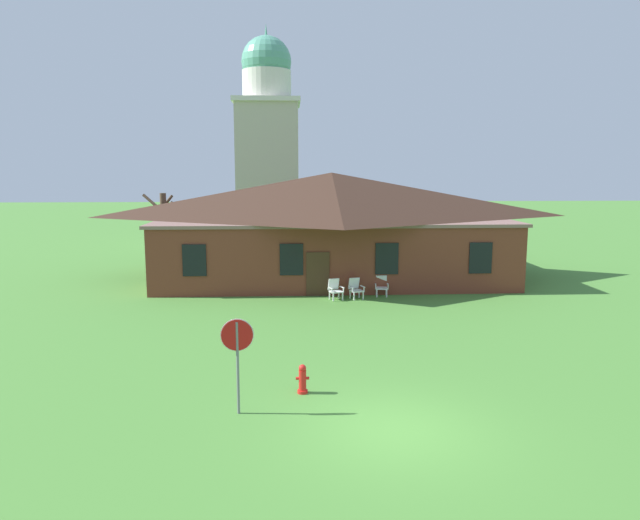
# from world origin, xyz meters

# --- Properties ---
(ground_plane) EXTENTS (200.00, 200.00, 0.00)m
(ground_plane) POSITION_xyz_m (0.00, 0.00, 0.00)
(ground_plane) COLOR #477F33
(brick_building) EXTENTS (18.78, 10.40, 5.78)m
(brick_building) POSITION_xyz_m (-0.00, 19.48, 2.95)
(brick_building) COLOR brown
(brick_building) RESTS_ON ground
(dome_tower) EXTENTS (5.18, 5.18, 17.12)m
(dome_tower) POSITION_xyz_m (-4.01, 34.48, 7.74)
(dome_tower) COLOR #BCB29E
(dome_tower) RESTS_ON ground
(stop_sign) EXTENTS (0.80, 0.09, 2.38)m
(stop_sign) POSITION_xyz_m (-3.63, 1.15, 1.69)
(stop_sign) COLOR slate
(stop_sign) RESTS_ON ground
(lawn_chair_by_porch) EXTENTS (0.75, 0.81, 0.96)m
(lawn_chair_by_porch) POSITION_xyz_m (-0.26, 13.67, 0.50)
(lawn_chair_by_porch) COLOR white
(lawn_chair_by_porch) RESTS_ON ground
(lawn_chair_near_door) EXTENTS (0.75, 0.81, 0.96)m
(lawn_chair_near_door) POSITION_xyz_m (0.70, 13.80, 0.50)
(lawn_chair_near_door) COLOR white
(lawn_chair_near_door) RESTS_ON ground
(lawn_chair_left_end) EXTENTS (0.68, 0.72, 0.96)m
(lawn_chair_left_end) POSITION_xyz_m (2.00, 14.35, 0.50)
(lawn_chair_left_end) COLOR white
(lawn_chair_left_end) RESTS_ON ground
(bare_tree_beside_building) EXTENTS (1.67, 1.66, 4.59)m
(bare_tree_beside_building) POSITION_xyz_m (-9.71, 21.87, 2.56)
(bare_tree_beside_building) COLOR brown
(bare_tree_beside_building) RESTS_ON ground
(fire_hydrant) EXTENTS (0.36, 0.28, 0.79)m
(fire_hydrant) POSITION_xyz_m (-2.04, 2.38, 0.38)
(fire_hydrant) COLOR red
(fire_hydrant) RESTS_ON ground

